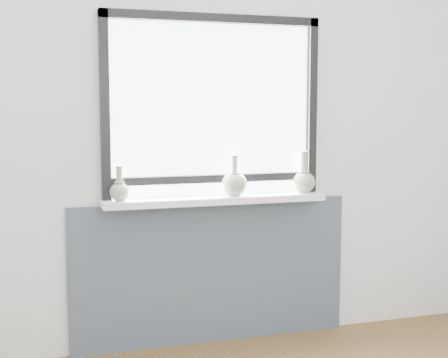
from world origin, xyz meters
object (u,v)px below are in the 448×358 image
object	(u,v)px
vase_c	(304,179)
vase_b	(234,183)
vase_a	(120,190)
windowsill	(216,200)

from	to	relation	value
vase_c	vase_b	bearing A→B (deg)	-179.17
vase_a	vase_b	world-z (taller)	vase_b
vase_b	vase_c	bearing A→B (deg)	0.83
vase_c	vase_a	bearing A→B (deg)	-179.25
vase_a	vase_c	bearing A→B (deg)	0.75
vase_a	vase_c	size ratio (longest dim) A/B	0.77
windowsill	vase_a	world-z (taller)	vase_a
vase_a	vase_c	distance (m)	1.12
vase_a	vase_b	size ratio (longest dim) A/B	0.82
windowsill	vase_a	distance (m)	0.57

